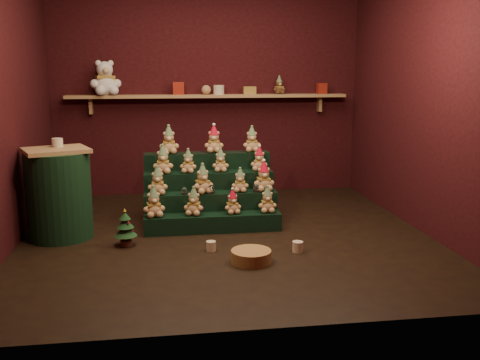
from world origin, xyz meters
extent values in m
plane|color=black|center=(0.00, 0.00, 0.00)|extent=(4.00, 4.00, 0.00)
cube|color=black|center=(0.00, 2.05, 1.40)|extent=(4.00, 0.10, 2.80)
cube|color=black|center=(0.00, -2.05, 1.40)|extent=(4.00, 0.10, 2.80)
cube|color=black|center=(2.05, 0.00, 1.40)|extent=(0.10, 4.00, 2.80)
cube|color=tan|center=(0.00, 1.87, 1.30)|extent=(3.60, 0.26, 0.04)
cube|color=tan|center=(-1.50, 1.94, 1.18)|extent=(0.04, 0.12, 0.20)
cube|color=tan|center=(1.50, 1.94, 1.18)|extent=(0.04, 0.12, 0.20)
cube|color=black|center=(-0.12, 0.17, 0.09)|extent=(1.40, 0.22, 0.18)
cube|color=black|center=(-0.12, 0.39, 0.18)|extent=(1.40, 0.22, 0.36)
cube|color=black|center=(-0.12, 0.61, 0.27)|extent=(1.40, 0.22, 0.54)
cube|color=black|center=(-0.12, 0.83, 0.36)|extent=(1.40, 0.22, 0.72)
cylinder|color=black|center=(-0.40, 0.33, 0.37)|extent=(0.06, 0.06, 0.02)
sphere|color=white|center=(-0.40, 0.33, 0.41)|extent=(0.06, 0.06, 0.06)
cylinder|color=black|center=(-0.12, 0.33, 0.37)|extent=(0.07, 0.07, 0.03)
sphere|color=white|center=(-0.12, 0.33, 0.42)|extent=(0.07, 0.07, 0.07)
cylinder|color=black|center=(0.35, 0.33, 0.37)|extent=(0.06, 0.06, 0.02)
sphere|color=white|center=(0.35, 0.33, 0.41)|extent=(0.06, 0.06, 0.06)
cube|color=tan|center=(-1.62, 0.18, 0.87)|extent=(0.72, 0.67, 0.04)
cylinder|color=black|center=(-1.62, 0.18, 0.43)|extent=(0.62, 0.62, 0.85)
cylinder|color=beige|center=(-1.62, 0.28, 0.93)|extent=(0.11, 0.11, 0.08)
cylinder|color=#4E291B|center=(-0.98, -0.18, 0.03)|extent=(0.11, 0.11, 0.05)
cone|color=#123217|center=(-0.98, -0.18, 0.15)|extent=(0.21, 0.21, 0.11)
cone|color=#123217|center=(-0.98, -0.18, 0.23)|extent=(0.16, 0.16, 0.10)
cone|color=#123217|center=(-0.98, -0.18, 0.30)|extent=(0.11, 0.11, 0.08)
cone|color=gold|center=(-0.98, -0.18, 0.35)|extent=(0.03, 0.03, 0.03)
cylinder|color=beige|center=(-0.19, -0.44, 0.04)|extent=(0.09, 0.09, 0.09)
cylinder|color=beige|center=(0.58, -0.58, 0.05)|extent=(0.10, 0.10, 0.10)
cylinder|color=olive|center=(0.12, -0.79, 0.05)|extent=(0.36, 0.36, 0.11)
cube|color=maroon|center=(-0.39, 1.85, 1.40)|extent=(0.14, 0.14, 0.16)
cylinder|color=beige|center=(0.13, 1.85, 1.38)|extent=(0.14, 0.14, 0.12)
cube|color=maroon|center=(1.50, 1.85, 1.39)|extent=(0.12, 0.12, 0.14)
sphere|color=tan|center=(-0.04, 1.85, 1.38)|extent=(0.12, 0.12, 0.12)
cube|color=orange|center=(0.53, 1.85, 1.37)|extent=(0.16, 0.10, 0.10)
camera|label=1|loc=(-0.60, -5.10, 1.62)|focal=40.00mm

